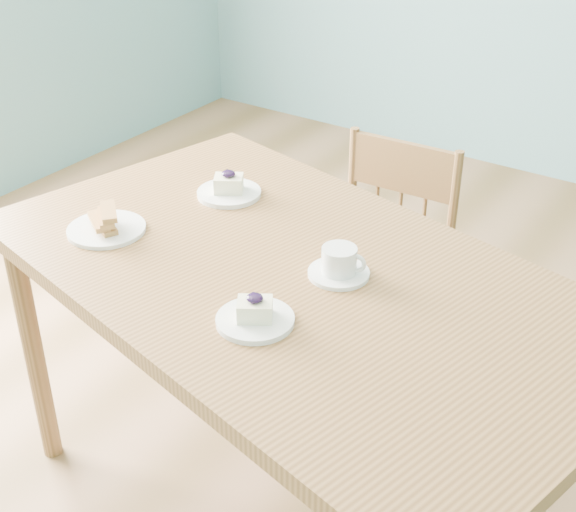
{
  "coord_description": "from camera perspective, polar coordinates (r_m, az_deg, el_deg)",
  "views": [
    {
      "loc": [
        0.61,
        -1.31,
        1.72
      ],
      "look_at": [
        -0.28,
        -0.0,
        0.78
      ],
      "focal_mm": 50.0,
      "sensor_mm": 36.0,
      "label": 1
    }
  ],
  "objects": [
    {
      "name": "cheesecake_plate_far",
      "position": [
        2.11,
        -4.22,
        4.77
      ],
      "size": [
        0.17,
        0.17,
        0.07
      ],
      "rotation": [
        0.0,
        0.0,
        0.56
      ],
      "color": "silver",
      "rests_on": "dining_table"
    },
    {
      "name": "biscotti_plate",
      "position": [
        1.98,
        -12.83,
        2.2
      ],
      "size": [
        0.19,
        0.19,
        0.06
      ],
      "rotation": [
        0.0,
        0.0,
        -0.39
      ],
      "color": "silver",
      "rests_on": "dining_table"
    },
    {
      "name": "coffee_cup",
      "position": [
        1.75,
        3.69,
        -0.57
      ],
      "size": [
        0.14,
        0.14,
        0.07
      ],
      "rotation": [
        0.0,
        0.0,
        0.22
      ],
      "color": "silver",
      "rests_on": "dining_table"
    },
    {
      "name": "room",
      "position": [
        1.5,
        9.36,
        15.8
      ],
      "size": [
        5.01,
        5.01,
        2.71
      ],
      "color": "#8C6241",
      "rests_on": "ground"
    },
    {
      "name": "dining_table",
      "position": [
        1.82,
        0.5,
        -3.2
      ],
      "size": [
        1.62,
        1.15,
        0.79
      ],
      "rotation": [
        0.0,
        0.0,
        -0.23
      ],
      "color": "brown",
      "rests_on": "ground"
    },
    {
      "name": "cheesecake_plate_near",
      "position": [
        1.61,
        -2.36,
        -4.25
      ],
      "size": [
        0.16,
        0.16,
        0.07
      ],
      "rotation": [
        0.0,
        0.0,
        0.58
      ],
      "color": "silver",
      "rests_on": "dining_table"
    },
    {
      "name": "dining_chair",
      "position": [
        2.49,
        6.51,
        -1.22
      ],
      "size": [
        0.39,
        0.37,
        0.82
      ],
      "rotation": [
        0.0,
        0.0,
        0.04
      ],
      "color": "brown",
      "rests_on": "ground"
    }
  ]
}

